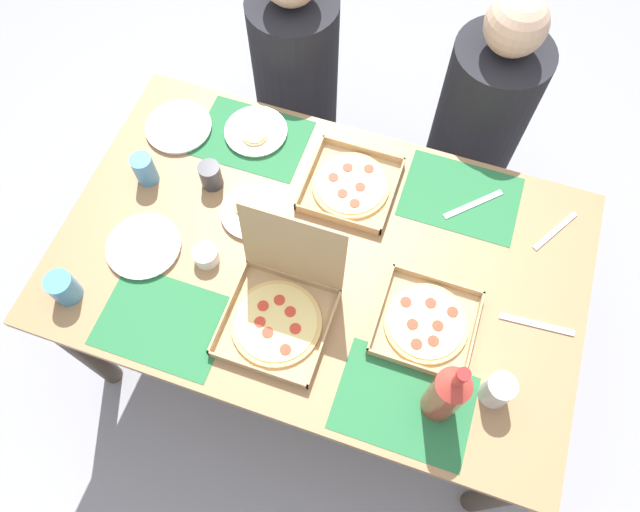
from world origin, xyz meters
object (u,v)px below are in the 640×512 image
at_px(pizza_box_corner_right, 351,185).
at_px(pizza_box_center, 426,323).
at_px(plate_far_right, 144,246).
at_px(plate_near_right, 179,127).
at_px(cup_clear_right, 145,169).
at_px(plate_far_left, 252,211).
at_px(diner_right_seat, 473,139).
at_px(plate_middle, 256,132).
at_px(cup_dark, 63,288).
at_px(diner_left_seat, 297,93).
at_px(soda_bottle, 447,394).
at_px(condiment_bowl, 206,256).
at_px(cup_red, 211,175).
at_px(pizza_box_edge_far, 280,307).
at_px(cup_clear_left, 497,390).

bearing_deg(pizza_box_corner_right, pizza_box_center, -47.47).
relative_size(pizza_box_corner_right, plate_far_right, 1.25).
distance_m(pizza_box_corner_right, plate_near_right, 0.61).
height_order(plate_far_right, cup_clear_right, cup_clear_right).
xyz_separation_m(plate_far_left, diner_right_seat, (0.60, 0.68, -0.22)).
height_order(pizza_box_center, plate_far_left, pizza_box_center).
relative_size(plate_middle, plate_far_right, 0.93).
height_order(cup_dark, diner_left_seat, diner_left_seat).
bearing_deg(cup_clear_right, plate_near_right, 87.82).
relative_size(soda_bottle, cup_dark, 3.39).
height_order(plate_near_right, plate_middle, plate_middle).
xyz_separation_m(plate_far_left, soda_bottle, (0.68, -0.39, 0.12)).
relative_size(pizza_box_corner_right, cup_clear_right, 2.66).
xyz_separation_m(condiment_bowl, diner_left_seat, (-0.04, 0.87, -0.25)).
xyz_separation_m(plate_far_left, condiment_bowl, (-0.07, -0.19, 0.02)).
height_order(plate_far_left, cup_red, cup_red).
height_order(pizza_box_center, cup_clear_right, cup_clear_right).
bearing_deg(plate_middle, condiment_bowl, -86.10).
bearing_deg(soda_bottle, pizza_box_corner_right, 126.29).
xyz_separation_m(plate_middle, condiment_bowl, (0.03, -0.48, 0.02)).
bearing_deg(condiment_bowl, plate_middle, 93.90).
xyz_separation_m(pizza_box_center, condiment_bowl, (-0.67, -0.01, 0.01)).
bearing_deg(pizza_box_edge_far, plate_middle, 117.93).
bearing_deg(diner_left_seat, pizza_box_edge_far, -72.28).
height_order(soda_bottle, cup_red, soda_bottle).
xyz_separation_m(pizza_box_corner_right, condiment_bowl, (-0.33, -0.38, 0.01)).
height_order(plate_far_right, soda_bottle, soda_bottle).
bearing_deg(pizza_box_center, cup_red, 162.29).
bearing_deg(diner_left_seat, pizza_box_center, -50.61).
height_order(plate_far_right, cup_red, cup_red).
relative_size(plate_middle, condiment_bowl, 2.80).
xyz_separation_m(soda_bottle, diner_right_seat, (-0.08, 1.06, -0.35)).
xyz_separation_m(pizza_box_edge_far, plate_far_right, (-0.46, 0.06, -0.04)).
xyz_separation_m(pizza_box_corner_right, cup_clear_left, (0.56, -0.50, 0.04)).
bearing_deg(plate_far_left, diner_left_seat, 98.95).
xyz_separation_m(plate_near_right, plate_middle, (0.25, 0.06, 0.00)).
bearing_deg(plate_middle, cup_dark, -112.89).
xyz_separation_m(cup_dark, cup_clear_left, (1.21, 0.11, 0.01)).
bearing_deg(cup_dark, plate_far_left, 46.57).
relative_size(cup_clear_left, condiment_bowl, 1.48).
height_order(pizza_box_edge_far, diner_right_seat, diner_right_seat).
bearing_deg(plate_near_right, cup_clear_right, -92.18).
relative_size(pizza_box_corner_right, diner_left_seat, 0.24).
distance_m(plate_far_right, diner_right_seat, 1.26).
bearing_deg(cup_clear_left, cup_dark, -174.98).
height_order(pizza_box_edge_far, cup_clear_right, pizza_box_edge_far).
height_order(soda_bottle, cup_clear_left, soda_bottle).
xyz_separation_m(pizza_box_corner_right, cup_red, (-0.42, -0.13, 0.03)).
xyz_separation_m(plate_far_right, diner_left_seat, (0.16, 0.89, -0.23)).
height_order(cup_clear_left, cup_clear_right, cup_clear_left).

